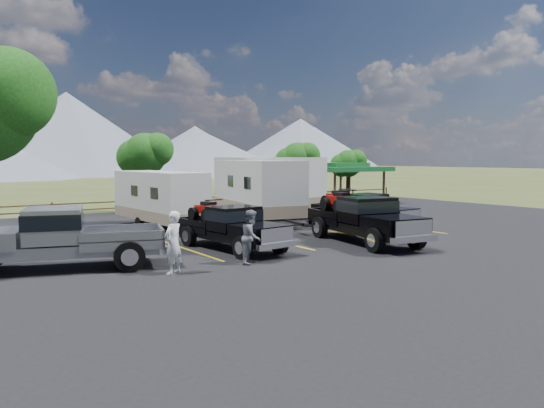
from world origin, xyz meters
TOP-DOWN VIEW (x-y plane):
  - ground at (0.00, 0.00)m, footprint 320.00×320.00m
  - asphalt_lot at (0.00, 3.00)m, footprint 44.00×34.00m
  - stall_lines at (0.00, 4.00)m, footprint 12.12×5.50m
  - tree_ne_a at (8.97, 17.01)m, footprint 3.11×2.92m
  - tree_ne_b at (14.98, 18.01)m, footprint 2.77×2.59m
  - tree_north at (-2.03, 19.02)m, footprint 3.46×3.24m
  - rail_fence at (2.00, 18.50)m, footprint 36.12×0.12m
  - pavilion at (13.00, 17.00)m, footprint 6.20×6.20m
  - rig_left at (-4.57, 3.33)m, footprint 2.44×5.83m
  - rig_center at (0.91, 1.63)m, footprint 3.11×6.73m
  - rig_right at (3.84, 4.76)m, footprint 2.42×6.07m
  - trailer_left at (-4.44, 10.72)m, footprint 2.52×8.30m
  - trailer_center at (1.07, 10.25)m, footprint 4.08×9.89m
  - trailer_right at (3.98, 13.62)m, footprint 3.24×10.40m
  - pickup_silver at (-10.95, 3.09)m, footprint 6.96×3.95m
  - person_a at (-8.22, 0.46)m, footprint 0.85×0.75m
  - person_b at (-5.36, 0.50)m, footprint 1.12×1.11m

SIDE VIEW (x-z plane):
  - ground at x=0.00m, z-range 0.00..0.00m
  - asphalt_lot at x=0.00m, z-range 0.00..0.04m
  - stall_lines at x=0.00m, z-range 0.04..0.05m
  - rail_fence at x=2.00m, z-range 0.11..1.11m
  - person_b at x=-5.36m, z-range 0.04..1.86m
  - rig_left at x=-4.57m, z-range 0.01..1.90m
  - rig_right at x=3.84m, z-range 0.00..1.99m
  - person_a at x=-8.22m, z-range 0.04..1.99m
  - pickup_silver at x=-10.95m, z-range 0.08..2.07m
  - rig_center at x=0.91m, z-range 0.00..2.16m
  - trailer_left at x=-4.44m, z-range 0.11..2.98m
  - trailer_center at x=1.07m, z-range 0.12..3.54m
  - trailer_right at x=3.98m, z-range 0.12..3.73m
  - pavilion at x=13.00m, z-range 1.18..4.40m
  - tree_ne_b at x=14.98m, z-range 0.99..5.26m
  - tree_ne_a at x=8.97m, z-range 1.10..5.86m
  - tree_north at x=-2.03m, z-range 1.21..6.46m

